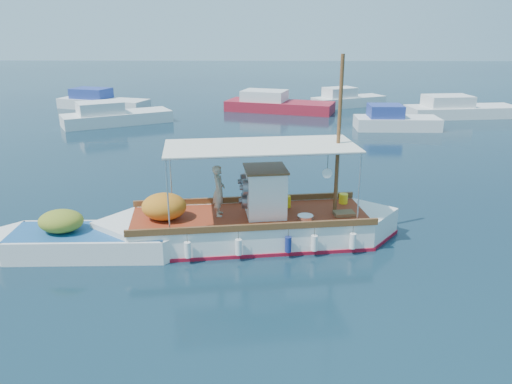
{
  "coord_description": "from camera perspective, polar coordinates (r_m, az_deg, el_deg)",
  "views": [
    {
      "loc": [
        -0.22,
        -15.37,
        6.59
      ],
      "look_at": [
        -0.51,
        0.0,
        1.38
      ],
      "focal_mm": 35.0,
      "sensor_mm": 36.0,
      "label": 1
    }
  ],
  "objects": [
    {
      "name": "bg_boat_nw",
      "position": [
        35.9,
        -15.95,
        8.23
      ],
      "size": [
        7.48,
        5.6,
        1.8
      ],
      "rotation": [
        0.0,
        0.0,
        0.51
      ],
      "color": "silver",
      "rests_on": "ground"
    },
    {
      "name": "bg_boat_e",
      "position": [
        40.26,
        22.17,
        8.64
      ],
      "size": [
        8.36,
        3.67,
        1.8
      ],
      "rotation": [
        0.0,
        0.0,
        0.14
      ],
      "color": "silver",
      "rests_on": "ground"
    },
    {
      "name": "bg_boat_n",
      "position": [
        39.84,
        2.34,
        9.9
      ],
      "size": [
        8.8,
        5.1,
        1.8
      ],
      "rotation": [
        0.0,
        0.0,
        -0.29
      ],
      "color": "maroon",
      "rests_on": "ground"
    },
    {
      "name": "bg_boat_far_n",
      "position": [
        42.9,
        10.32,
        10.25
      ],
      "size": [
        6.44,
        4.48,
        1.8
      ],
      "rotation": [
        0.0,
        0.0,
        0.45
      ],
      "color": "silver",
      "rests_on": "ground"
    },
    {
      "name": "dinghy",
      "position": [
        15.91,
        -18.58,
        -5.5
      ],
      "size": [
        6.42,
        2.0,
        1.57
      ],
      "rotation": [
        0.0,
        0.0,
        0.04
      ],
      "color": "white",
      "rests_on": "ground"
    },
    {
      "name": "bg_boat_ne",
      "position": [
        34.11,
        15.52,
        7.74
      ],
      "size": [
        5.37,
        2.24,
        1.8
      ],
      "rotation": [
        0.0,
        0.0,
        -0.01
      ],
      "color": "silver",
      "rests_on": "ground"
    },
    {
      "name": "fishing_caique",
      "position": [
        15.8,
        -0.91,
        -3.87
      ],
      "size": [
        9.67,
        3.59,
        5.96
      ],
      "rotation": [
        0.0,
        0.0,
        0.14
      ],
      "color": "white",
      "rests_on": "ground"
    },
    {
      "name": "bg_boat_far_w",
      "position": [
        43.08,
        -17.28,
        9.75
      ],
      "size": [
        7.76,
        4.41,
        1.8
      ],
      "rotation": [
        0.0,
        0.0,
        -0.3
      ],
      "color": "silver",
      "rests_on": "ground"
    },
    {
      "name": "ground",
      "position": [
        16.73,
        1.75,
        -4.5
      ],
      "size": [
        160.0,
        160.0,
        0.0
      ],
      "primitive_type": "plane",
      "color": "black",
      "rests_on": "ground"
    }
  ]
}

